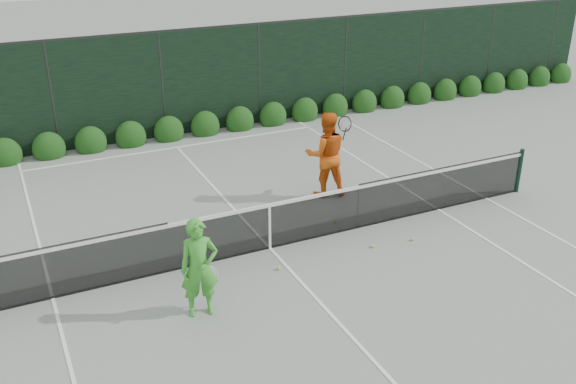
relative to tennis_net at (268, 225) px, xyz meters
name	(u,v)px	position (x,y,z in m)	size (l,w,h in m)	color
ground	(270,248)	(0.02, 0.00, -0.53)	(80.00, 80.00, 0.00)	gray
tennis_net	(268,225)	(0.00, 0.00, 0.00)	(12.90, 0.10, 1.07)	black
player_woman	(199,268)	(-1.89, -1.50, 0.33)	(0.69, 0.50, 1.72)	green
player_man	(326,154)	(2.26, 1.82, 0.47)	(1.15, 1.00, 2.00)	#D15511
court_lines	(270,248)	(0.02, 0.00, -0.53)	(11.03, 23.83, 0.01)	white
windscreen_fence	(341,240)	(0.02, -2.71, 0.98)	(32.00, 21.07, 3.06)	black
hedge_row	(169,132)	(0.02, 7.15, -0.30)	(31.66, 0.65, 0.94)	#12380F
tennis_balls	(351,243)	(1.55, -0.56, -0.50)	(3.00, 1.40, 0.07)	#B5D42F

